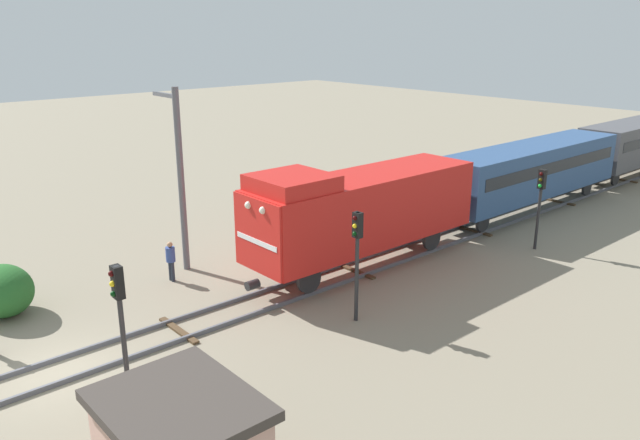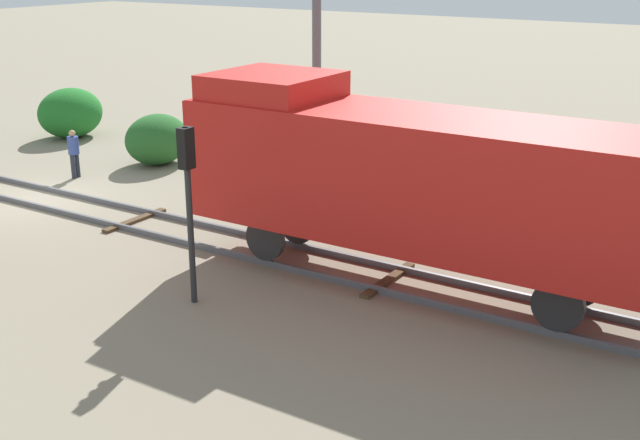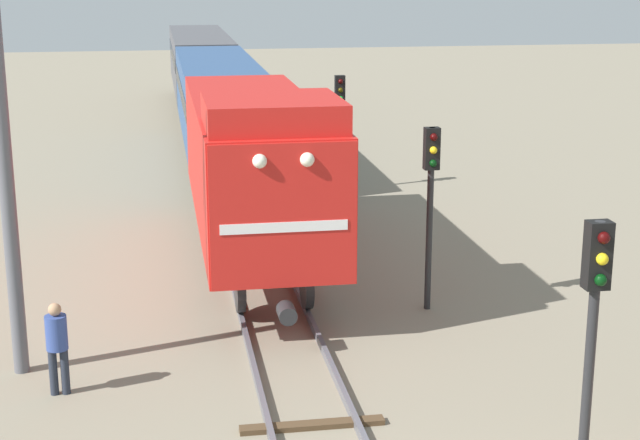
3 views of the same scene
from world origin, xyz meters
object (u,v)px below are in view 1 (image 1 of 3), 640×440
traffic_signal_near (120,312)px  catenary_mast (180,176)px  worker_by_signal (171,258)px  traffic_signal_mid (357,246)px  locomotive (361,208)px  passenger_car_leading (531,168)px  traffic_signal_far (540,194)px

traffic_signal_near → catenary_mast: 10.53m
worker_by_signal → traffic_signal_mid: bearing=32.1°
locomotive → traffic_signal_mid: size_ratio=2.87×
traffic_signal_near → catenary_mast: bearing=142.2°
traffic_signal_near → catenary_mast: size_ratio=0.54×
passenger_car_leading → traffic_signal_near: size_ratio=3.31×
locomotive → traffic_signal_mid: locomotive is taller
traffic_signal_near → locomotive: bearing=104.9°
passenger_car_leading → worker_by_signal: size_ratio=8.24×
traffic_signal_far → worker_by_signal: 16.80m
traffic_signal_far → catenary_mast: 16.23m
traffic_signal_far → worker_by_signal: size_ratio=2.26×
traffic_signal_mid → catenary_mast: bearing=-166.4°
traffic_signal_mid → catenary_mast: catenary_mast is taller
locomotive → traffic_signal_near: 12.42m
passenger_car_leading → traffic_signal_far: traffic_signal_far is taller
traffic_signal_mid → catenary_mast: (-8.46, -2.05, 1.32)m
catenary_mast → locomotive: bearing=47.8°
passenger_car_leading → catenary_mast: catenary_mast is taller
passenger_car_leading → catenary_mast: (-5.06, -18.92, 1.61)m
passenger_car_leading → traffic_signal_mid: size_ratio=3.47×
passenger_car_leading → traffic_signal_far: size_ratio=3.65×
worker_by_signal → traffic_signal_near: bearing=-26.2°
traffic_signal_mid → worker_by_signal: 8.44m
locomotive → traffic_signal_far: size_ratio=3.02×
locomotive → catenary_mast: (-5.06, -5.59, 1.36)m
traffic_signal_far → locomotive: bearing=-114.1°
locomotive → traffic_signal_far: bearing=65.9°
locomotive → traffic_signal_far: (3.60, 8.06, -0.09)m
traffic_signal_far → catenary_mast: (-8.66, -13.65, 1.45)m
traffic_signal_mid → traffic_signal_far: (0.20, 11.60, -0.13)m
locomotive → worker_by_signal: 8.13m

